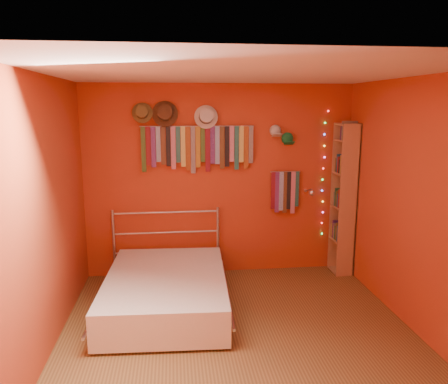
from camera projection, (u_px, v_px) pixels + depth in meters
name	position (u px, v px, depth m)	size (l,w,h in m)	color
ground	(239.00, 336.00, 4.27)	(3.50, 3.50, 0.00)	brown
back_wall	(220.00, 181.00, 5.73)	(3.50, 0.02, 2.50)	#B0261C
right_wall	(419.00, 207.00, 4.22)	(0.02, 3.50, 2.50)	#B0261C
left_wall	(43.00, 218.00, 3.82)	(0.02, 3.50, 2.50)	#B0261C
ceiling	(241.00, 72.00, 3.78)	(3.50, 3.50, 0.02)	white
tie_rack	(198.00, 146.00, 5.54)	(1.45, 0.03, 0.60)	#B2B2B7
small_tie_rack	(285.00, 191.00, 5.79)	(0.40, 0.03, 0.57)	#B2B2B7
fedora_olive	(142.00, 112.00, 5.36)	(0.25, 0.14, 0.25)	brown
fedora_brown	(165.00, 113.00, 5.38)	(0.32, 0.18, 0.32)	#472C19
fedora_white	(206.00, 116.00, 5.45)	(0.30, 0.16, 0.29)	beige
cap_white	(275.00, 131.00, 5.63)	(0.16, 0.21, 0.16)	beige
cap_green	(287.00, 139.00, 5.67)	(0.17, 0.21, 0.17)	#197036
fairy_lights	(324.00, 174.00, 5.84)	(0.06, 0.02, 1.68)	#FF3333
reading_lamp	(311.00, 192.00, 5.64)	(0.08, 0.33, 0.10)	#B2B2B7
bookshelf	(346.00, 198.00, 5.75)	(0.25, 0.34, 2.00)	#AB754D
bed	(166.00, 290.00, 4.81)	(1.47, 1.93, 0.92)	#B2B2B7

